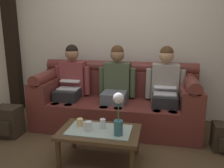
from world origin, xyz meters
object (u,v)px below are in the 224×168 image
object	(u,v)px
couch	(116,102)
person_left	(71,82)
cup_near_left	(103,124)
cup_near_right	(88,126)
person_middle	(116,84)
person_right	(165,86)
backpack_left	(8,122)
coffee_table	(99,134)
cup_far_center	(80,122)
flower_vase	(118,113)

from	to	relation	value
couch	person_left	distance (m)	0.77
cup_near_left	person_left	bearing A→B (deg)	127.97
person_left	cup_near_right	bearing A→B (deg)	-60.00
person_left	person_middle	size ratio (longest dim) A/B	1.00
cup_near_left	person_right	bearing A→B (deg)	54.22
couch	person_right	distance (m)	0.77
couch	backpack_left	xyz separation A→B (m)	(-1.39, -0.65, -0.16)
person_right	coffee_table	world-z (taller)	person_right
person_right	cup_near_right	xyz separation A→B (m)	(-0.82, -1.04, -0.23)
couch	coffee_table	bearing A→B (deg)	-90.00
coffee_table	cup_near_right	distance (m)	0.16
cup_far_center	coffee_table	bearing A→B (deg)	-10.48
person_left	flower_vase	world-z (taller)	person_left
coffee_table	cup_near_left	distance (m)	0.12
person_middle	person_right	size ratio (longest dim) A/B	1.00
person_middle	flower_vase	size ratio (longest dim) A/B	2.68
person_right	cup_near_right	world-z (taller)	person_right
cup_near_right	cup_far_center	distance (m)	0.16
cup_near_left	flower_vase	bearing A→B (deg)	-33.43
cup_near_left	cup_far_center	distance (m)	0.27
person_right	flower_vase	size ratio (longest dim) A/B	2.68
person_left	flower_vase	size ratio (longest dim) A/B	2.68
person_right	cup_near_right	size ratio (longest dim) A/B	11.91
coffee_table	couch	bearing A→B (deg)	90.00
person_middle	couch	bearing A→B (deg)	90.00
cup_far_center	couch	bearing A→B (deg)	75.99
coffee_table	person_left	bearing A→B (deg)	125.58
person_left	person_middle	distance (m)	0.71
cup_near_right	person_middle	bearing A→B (deg)	84.00
person_left	cup_near_left	size ratio (longest dim) A/B	11.60
person_middle	cup_near_right	xyz separation A→B (m)	(-0.11, -1.04, -0.23)
couch	cup_near_left	distance (m)	0.95
flower_vase	cup_near_right	distance (m)	0.39
couch	cup_near_right	bearing A→B (deg)	-95.98
couch	person_middle	size ratio (longest dim) A/B	1.95
couch	coffee_table	xyz separation A→B (m)	(-0.00, -1.00, -0.05)
couch	person_left	size ratio (longest dim) A/B	1.95
person_middle	cup_near_left	size ratio (longest dim) A/B	11.60
person_middle	coffee_table	size ratio (longest dim) A/B	1.38
couch	person_right	xyz separation A→B (m)	(0.71, -0.00, 0.29)
person_middle	flower_vase	xyz separation A→B (m)	(0.23, -1.08, -0.04)
person_left	person_right	world-z (taller)	same
person_middle	person_right	bearing A→B (deg)	-0.04
person_left	flower_vase	xyz separation A→B (m)	(0.94, -1.08, -0.04)
person_middle	cup_near_right	distance (m)	1.07
coffee_table	cup_near_right	world-z (taller)	cup_near_right
person_left	cup_near_left	xyz separation A→B (m)	(0.74, -0.95, -0.23)
flower_vase	cup_far_center	world-z (taller)	flower_vase
couch	person_left	bearing A→B (deg)	-179.64
flower_vase	cup_near_right	world-z (taller)	flower_vase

